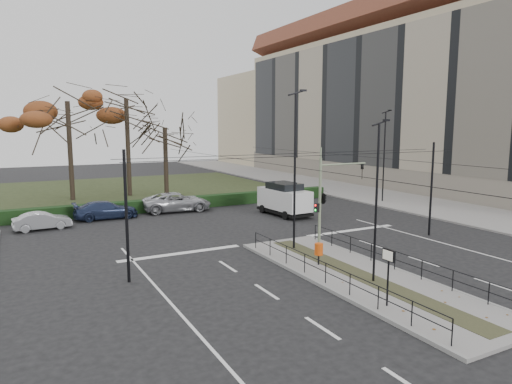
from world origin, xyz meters
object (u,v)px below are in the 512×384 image
Objects in this scene: bare_tree_center at (126,106)px; bare_tree_near at (165,133)px; info_panel at (389,262)px; streetlamp_median_far at (295,169)px; parked_car_second at (42,221)px; rust_tree at (67,101)px; white_van at (284,198)px; streetlamp_median_near at (377,201)px; traffic_light at (324,196)px; litter_bin at (319,249)px; streetlamp_sidewalk at (384,155)px; parked_car_third at (106,210)px; parked_car_fourth at (177,202)px.

bare_tree_near is at bearing -27.46° from bare_tree_center.
streetlamp_median_far reaches higher than info_panel.
parked_car_second is 15.23m from rust_tree.
streetlamp_median_near is at bearing -107.24° from white_van.
rust_tree is at bearing -19.61° from parked_car_second.
bare_tree_near reaches higher than info_panel.
traffic_light is 3.87m from litter_bin.
rust_tree reaches higher than white_van.
streetlamp_sidewalk is (16.76, 13.33, 3.46)m from litter_bin.
streetlamp_median_far reaches higher than litter_bin.
bare_tree_near reaches higher than litter_bin.
info_panel reaches higher than litter_bin.
litter_bin is at bearing -90.42° from bare_tree_near.
parked_car_second is 0.79× the size of parked_car_third.
white_van is (6.34, 18.00, -0.55)m from info_panel.
bare_tree_center is at bearing -39.67° from parked_car_second.
parked_car_second is (-12.45, 18.88, -3.17)m from streetlamp_median_near.
parked_car_fourth is 0.44× the size of bare_tree_center.
parked_car_third is at bearing -72.93° from parked_car_second.
bare_tree_near is at bearing -5.05° from parked_car_fourth.
traffic_light reaches higher than litter_bin.
litter_bin is at bearing -169.43° from parked_car_fourth.
parked_car_third is at bearing 112.42° from litter_bin.
white_van is at bearing -122.37° from parked_car_fourth.
streetlamp_median_near is at bearing -83.00° from bare_tree_center.
traffic_light is at bearing -28.46° from streetlamp_median_far.
litter_bin is at bearing -73.05° from rust_tree.
streetlamp_median_far is 0.69× the size of bare_tree_center.
litter_bin is 0.12× the size of streetlamp_median_far.
white_van is at bearing 65.86° from litter_bin.
traffic_light is 2.30× the size of info_panel.
bare_tree_center is (5.39, 0.19, -0.28)m from rust_tree.
white_van is at bearing 70.68° from traffic_light.
bare_tree_near is at bearing 89.58° from litter_bin.
white_van is at bearing -175.50° from streetlamp_sidewalk.
info_panel is 0.31× the size of streetlamp_median_near.
bare_tree_near is (1.62, 8.30, 5.59)m from parked_car_fourth.
parked_car_fourth is at bearing 91.62° from info_panel.
streetlamp_median_near is at bearing -73.44° from rust_tree.
streetlamp_median_far is (-1.45, 0.79, 1.51)m from traffic_light.
traffic_light reaches higher than info_panel.
streetlamp_median_far is 16.77m from parked_car_third.
bare_tree_center is at bearing 152.54° from bare_tree_near.
bare_tree_center is (-8.67, 15.57, 7.65)m from white_van.
bare_tree_near is at bearing 111.24° from white_van.
info_panel is at bearing -86.03° from bare_tree_center.
parked_car_fourth is at bearing 102.65° from traffic_light.
bare_tree_center is at bearing -21.21° from parked_car_third.
traffic_light reaches higher than parked_car_fourth.
bare_tree_center reaches higher than white_van.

